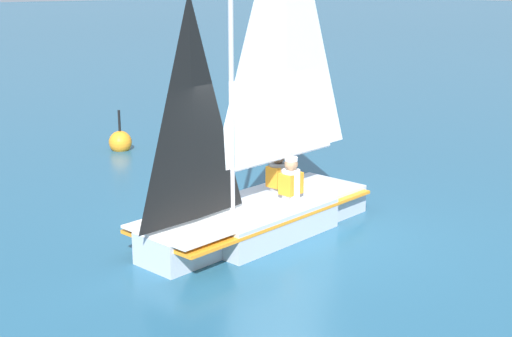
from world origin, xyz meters
name	(u,v)px	position (x,y,z in m)	size (l,w,h in m)	color
ground_plane	(256,233)	(0.00, 0.00, 0.00)	(260.00, 260.00, 0.00)	#235675
sailboat_main	(259,184)	(0.01, -0.06, 0.82)	(1.98, 4.41, 5.72)	#B2BCCC
sailor_helm	(291,189)	(-0.09, -0.67, 0.63)	(0.33, 0.37, 1.16)	black
sailor_crew	(278,182)	(0.38, -0.81, 0.63)	(0.33, 0.37, 1.16)	black
buoy_marker	(120,142)	(6.52, -1.34, 0.20)	(0.55, 0.55, 1.05)	orange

